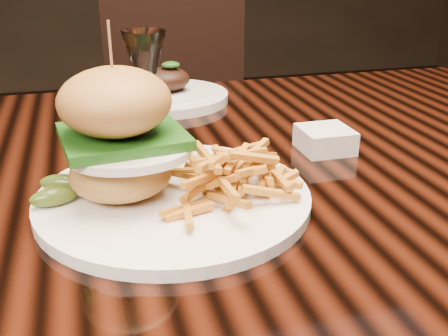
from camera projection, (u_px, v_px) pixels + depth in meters
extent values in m
cube|color=black|center=(232.00, 167.00, 0.80)|extent=(1.60, 0.90, 0.04)
cube|color=black|center=(446.00, 211.00, 1.47)|extent=(0.06, 0.06, 0.71)
cylinder|color=white|center=(174.00, 198.00, 0.64)|extent=(0.33, 0.33, 0.01)
ellipsoid|color=#A37134|center=(121.00, 173.00, 0.62)|extent=(0.12, 0.12, 0.05)
ellipsoid|color=silver|center=(131.00, 153.00, 0.59)|extent=(0.14, 0.11, 0.01)
ellipsoid|color=#FDA10D|center=(154.00, 151.00, 0.58)|extent=(0.03, 0.03, 0.01)
cube|color=#286118|center=(118.00, 139.00, 0.60)|extent=(0.15, 0.14, 0.01)
ellipsoid|color=#976029|center=(115.00, 101.00, 0.59)|extent=(0.13, 0.13, 0.08)
cylinder|color=#986B47|center=(112.00, 67.00, 0.57)|extent=(0.00, 0.00, 0.10)
ellipsoid|color=#294011|center=(53.00, 197.00, 0.60)|extent=(0.06, 0.03, 0.02)
ellipsoid|color=#294011|center=(62.00, 183.00, 0.63)|extent=(0.06, 0.04, 0.02)
cube|color=white|center=(325.00, 139.00, 0.80)|extent=(0.08, 0.08, 0.04)
cylinder|color=white|center=(150.00, 144.00, 0.83)|extent=(0.06, 0.06, 0.00)
cylinder|color=white|center=(148.00, 115.00, 0.81)|extent=(0.01, 0.01, 0.09)
cone|color=white|center=(145.00, 59.00, 0.77)|extent=(0.07, 0.07, 0.08)
cylinder|color=white|center=(167.00, 97.00, 1.05)|extent=(0.25, 0.25, 0.02)
cylinder|color=white|center=(167.00, 96.00, 1.05)|extent=(0.18, 0.18, 0.02)
ellipsoid|color=black|center=(166.00, 79.00, 1.04)|extent=(0.09, 0.08, 0.05)
ellipsoid|color=#286118|center=(171.00, 65.00, 1.02)|extent=(0.04, 0.03, 0.01)
cube|color=black|center=(188.00, 150.00, 1.64)|extent=(0.47, 0.47, 0.06)
cube|color=black|center=(175.00, 57.00, 1.73)|extent=(0.46, 0.07, 0.50)
cylinder|color=black|center=(136.00, 251.00, 1.51)|extent=(0.04, 0.04, 0.45)
cylinder|color=black|center=(262.00, 236.00, 1.60)|extent=(0.04, 0.04, 0.45)
cylinder|color=black|center=(127.00, 195.00, 1.85)|extent=(0.04, 0.04, 0.45)
cylinder|color=black|center=(231.00, 185.00, 1.94)|extent=(0.04, 0.04, 0.45)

